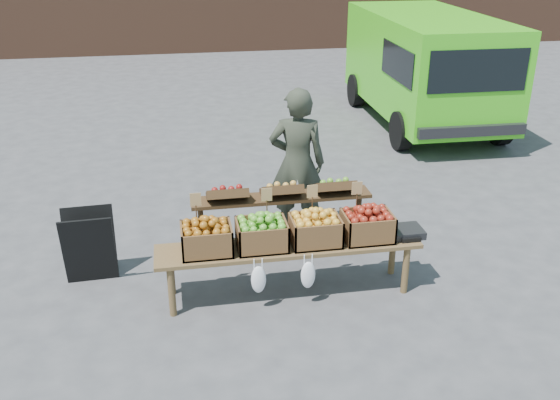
{
  "coord_description": "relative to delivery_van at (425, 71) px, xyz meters",
  "views": [
    {
      "loc": [
        -1.45,
        -5.99,
        3.56
      ],
      "look_at": [
        -0.38,
        0.01,
        0.85
      ],
      "focal_mm": 40.0,
      "sensor_mm": 36.0,
      "label": 1
    }
  ],
  "objects": [
    {
      "name": "ground",
      "position": [
        -3.29,
        -5.05,
        -1.02
      ],
      "size": [
        80.0,
        80.0,
        0.0
      ],
      "primitive_type": "plane",
      "color": "#474749"
    },
    {
      "name": "vendor",
      "position": [
        -3.3,
        -4.18,
        -0.1
      ],
      "size": [
        0.76,
        0.59,
        1.85
      ],
      "primitive_type": "imported",
      "rotation": [
        0.0,
        0.0,
        2.91
      ],
      "color": "#2E3327",
      "rests_on": "ground"
    },
    {
      "name": "crate_golden_apples",
      "position": [
        -4.49,
        -5.55,
        -0.31
      ],
      "size": [
        0.5,
        0.4,
        0.28
      ],
      "primitive_type": null,
      "color": "#AF6610",
      "rests_on": "display_bench"
    },
    {
      "name": "crate_russet_pears",
      "position": [
        -3.94,
        -5.55,
        -0.31
      ],
      "size": [
        0.5,
        0.4,
        0.28
      ],
      "primitive_type": null,
      "color": "#49991A",
      "rests_on": "display_bench"
    },
    {
      "name": "crate_green_apples",
      "position": [
        -2.84,
        -5.55,
        -0.31
      ],
      "size": [
        0.5,
        0.4,
        0.28
      ],
      "primitive_type": null,
      "color": "maroon",
      "rests_on": "display_bench"
    },
    {
      "name": "chalkboard_sign",
      "position": [
        -5.71,
        -4.91,
        -0.61
      ],
      "size": [
        0.55,
        0.32,
        0.82
      ],
      "primitive_type": null,
      "rotation": [
        0.0,
        0.0,
        0.05
      ],
      "color": "black",
      "rests_on": "ground"
    },
    {
      "name": "weighing_scale",
      "position": [
        -2.42,
        -5.55,
        -0.41
      ],
      "size": [
        0.34,
        0.3,
        0.08
      ],
      "primitive_type": "cube",
      "color": "black",
      "rests_on": "display_bench"
    },
    {
      "name": "display_bench",
      "position": [
        -3.67,
        -5.55,
        -0.74
      ],
      "size": [
        2.7,
        0.56,
        0.57
      ],
      "primitive_type": null,
      "color": "brown",
      "rests_on": "ground"
    },
    {
      "name": "back_table",
      "position": [
        -3.61,
        -4.83,
        -0.5
      ],
      "size": [
        2.1,
        0.44,
        1.04
      ],
      "primitive_type": null,
      "color": "#3C2815",
      "rests_on": "ground"
    },
    {
      "name": "delivery_van",
      "position": [
        0.0,
        0.0,
        0.0
      ],
      "size": [
        2.17,
        4.6,
        2.05
      ],
      "primitive_type": null,
      "rotation": [
        0.0,
        0.0,
        -0.02
      ],
      "color": "#40CC19",
      "rests_on": "ground"
    },
    {
      "name": "crate_red_apples",
      "position": [
        -3.39,
        -5.55,
        -0.31
      ],
      "size": [
        0.5,
        0.4,
        0.28
      ],
      "primitive_type": null,
      "color": "gold",
      "rests_on": "display_bench"
    }
  ]
}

